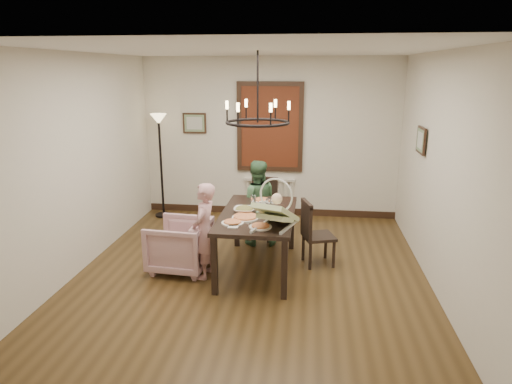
% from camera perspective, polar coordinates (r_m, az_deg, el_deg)
% --- Properties ---
extents(room_shell, '(4.51, 5.00, 2.81)m').
position_cam_1_polar(room_shell, '(6.02, -0.12, 3.77)').
color(room_shell, '#50381B').
rests_on(room_shell, ground).
extents(dining_table, '(0.95, 1.68, 0.78)m').
position_cam_1_polar(dining_table, '(5.94, 0.20, -3.42)').
color(dining_table, black).
rests_on(dining_table, room_shell).
extents(chair_far, '(0.49, 0.49, 0.95)m').
position_cam_1_polar(chair_far, '(7.12, 0.64, -2.08)').
color(chair_far, black).
rests_on(chair_far, room_shell).
extents(chair_right, '(0.50, 0.50, 0.91)m').
position_cam_1_polar(chair_right, '(6.23, 7.86, -5.04)').
color(chair_right, black).
rests_on(chair_right, room_shell).
extents(armchair, '(0.82, 0.80, 0.68)m').
position_cam_1_polar(armchair, '(6.13, -9.54, -6.57)').
color(armchair, '#C7989B').
rests_on(armchair, room_shell).
extents(elderly_woman, '(0.29, 0.40, 1.02)m').
position_cam_1_polar(elderly_woman, '(5.83, -6.44, -5.82)').
color(elderly_woman, '#CA8E91').
rests_on(elderly_woman, room_shell).
extents(seated_man, '(0.58, 0.48, 1.07)m').
position_cam_1_polar(seated_man, '(6.86, 0.05, -2.25)').
color(seated_man, '#406B45').
rests_on(seated_man, room_shell).
extents(baby_bouncer, '(0.62, 0.72, 0.40)m').
position_cam_1_polar(baby_bouncer, '(5.35, 2.47, -2.34)').
color(baby_bouncer, beige).
rests_on(baby_bouncer, dining_table).
extents(salad_bowl, '(0.33, 0.33, 0.08)m').
position_cam_1_polar(salad_bowl, '(5.91, -1.48, -2.23)').
color(salad_bowl, white).
rests_on(salad_bowl, dining_table).
extents(pizza_platter, '(0.34, 0.34, 0.04)m').
position_cam_1_polar(pizza_platter, '(5.69, -1.34, -3.16)').
color(pizza_platter, tan).
rests_on(pizza_platter, dining_table).
extents(drinking_glass, '(0.06, 0.06, 0.13)m').
position_cam_1_polar(drinking_glass, '(5.82, 0.33, -2.28)').
color(drinking_glass, silver).
rests_on(drinking_glass, dining_table).
extents(window_blinds, '(1.00, 0.03, 1.40)m').
position_cam_1_polar(window_blinds, '(8.04, 1.75, 8.10)').
color(window_blinds, maroon).
rests_on(window_blinds, room_shell).
extents(radiator, '(0.92, 0.12, 0.62)m').
position_cam_1_polar(radiator, '(8.31, 1.69, -0.47)').
color(radiator, silver).
rests_on(radiator, room_shell).
extents(picture_back, '(0.42, 0.03, 0.36)m').
position_cam_1_polar(picture_back, '(8.28, -7.69, 8.53)').
color(picture_back, black).
rests_on(picture_back, room_shell).
extents(picture_right, '(0.03, 0.42, 0.36)m').
position_cam_1_polar(picture_right, '(6.62, 19.94, 6.11)').
color(picture_right, black).
rests_on(picture_right, room_shell).
extents(floor_lamp, '(0.30, 0.30, 1.80)m').
position_cam_1_polar(floor_lamp, '(8.25, -11.77, 3.04)').
color(floor_lamp, black).
rests_on(floor_lamp, room_shell).
extents(chandelier, '(0.80, 0.80, 0.04)m').
position_cam_1_polar(chandelier, '(5.66, 0.21, 8.68)').
color(chandelier, black).
rests_on(chandelier, room_shell).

